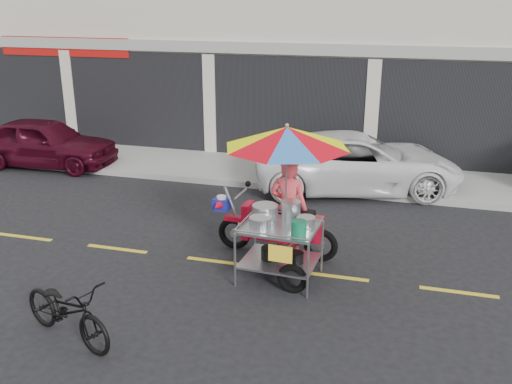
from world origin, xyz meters
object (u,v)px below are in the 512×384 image
(maroon_sedan, at_px, (44,142))
(white_pickup, at_px, (358,162))
(food_vendor_rig, at_px, (285,178))
(near_bicycle, at_px, (67,310))

(maroon_sedan, height_order, white_pickup, white_pickup)
(maroon_sedan, relative_size, white_pickup, 0.80)
(maroon_sedan, distance_m, food_vendor_rig, 8.81)
(white_pickup, distance_m, food_vendor_rig, 4.74)
(near_bicycle, bearing_deg, maroon_sedan, 57.56)
(near_bicycle, height_order, food_vendor_rig, food_vendor_rig)
(white_pickup, xyz_separation_m, food_vendor_rig, (-0.73, -4.59, 0.95))
(maroon_sedan, xyz_separation_m, white_pickup, (8.37, 0.31, 0.02))
(white_pickup, relative_size, near_bicycle, 2.84)
(white_pickup, height_order, near_bicycle, white_pickup)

